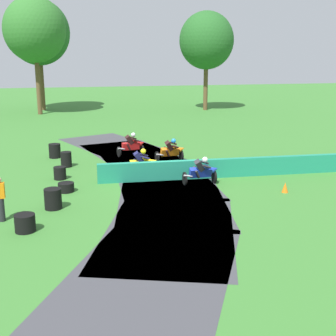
% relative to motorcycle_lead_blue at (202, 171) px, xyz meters
% --- Properties ---
extents(ground_plane, '(120.00, 120.00, 0.00)m').
position_rel_motorcycle_lead_blue_xyz_m(ground_plane, '(-1.54, 1.09, -0.63)').
color(ground_plane, '#38752D').
extents(track_asphalt, '(8.14, 26.58, 0.01)m').
position_rel_motorcycle_lead_blue_xyz_m(track_asphalt, '(-2.42, 1.11, -0.63)').
color(track_asphalt, '#3D3D42').
rests_on(track_asphalt, ground).
extents(safety_barrier, '(15.88, 0.74, 0.90)m').
position_rel_motorcycle_lead_blue_xyz_m(safety_barrier, '(3.29, 0.96, -0.18)').
color(safety_barrier, '#1E8466').
rests_on(safety_barrier, ground).
extents(motorcycle_lead_blue, '(1.68, 0.87, 1.42)m').
position_rel_motorcycle_lead_blue_xyz_m(motorcycle_lead_blue, '(0.00, 0.00, 0.00)').
color(motorcycle_lead_blue, black).
rests_on(motorcycle_lead_blue, ground).
extents(motorcycle_chase_yellow, '(1.68, 0.74, 1.42)m').
position_rel_motorcycle_lead_blue_xyz_m(motorcycle_chase_yellow, '(-2.46, 1.98, 0.03)').
color(motorcycle_chase_yellow, black).
rests_on(motorcycle_chase_yellow, ground).
extents(motorcycle_trailing_orange, '(1.68, 0.94, 1.42)m').
position_rel_motorcycle_lead_blue_xyz_m(motorcycle_trailing_orange, '(-0.41, 4.63, -0.00)').
color(motorcycle_trailing_orange, black).
rests_on(motorcycle_trailing_orange, ground).
extents(motorcycle_fourth_red, '(1.69, 0.95, 1.42)m').
position_rel_motorcycle_lead_blue_xyz_m(motorcycle_fourth_red, '(-2.32, 6.49, 0.03)').
color(motorcycle_fourth_red, black).
rests_on(motorcycle_fourth_red, ground).
extents(tire_stack_near, '(0.69, 0.69, 0.60)m').
position_rel_motorcycle_lead_blue_xyz_m(tire_stack_near, '(-7.39, -4.20, -0.33)').
color(tire_stack_near, black).
rests_on(tire_stack_near, ground).
extents(tire_stack_mid_a, '(0.66, 0.66, 0.80)m').
position_rel_motorcycle_lead_blue_xyz_m(tire_stack_mid_a, '(-6.53, -2.02, -0.23)').
color(tire_stack_mid_a, black).
rests_on(tire_stack_mid_a, ground).
extents(tire_stack_mid_b, '(0.69, 0.69, 0.40)m').
position_rel_motorcycle_lead_blue_xyz_m(tire_stack_mid_b, '(-6.05, 0.13, -0.43)').
color(tire_stack_mid_b, black).
rests_on(tire_stack_mid_b, ground).
extents(tire_stack_far, '(0.58, 0.58, 0.60)m').
position_rel_motorcycle_lead_blue_xyz_m(tire_stack_far, '(-6.34, 2.25, -0.33)').
color(tire_stack_far, black).
rests_on(tire_stack_far, ground).
extents(tire_stack_extra_a, '(0.57, 0.57, 0.80)m').
position_rel_motorcycle_lead_blue_xyz_m(tire_stack_extra_a, '(-6.04, 4.65, -0.23)').
color(tire_stack_extra_a, black).
rests_on(tire_stack_extra_a, ground).
extents(tire_stack_extra_b, '(0.66, 0.66, 0.80)m').
position_rel_motorcycle_lead_blue_xyz_m(tire_stack_extra_b, '(-6.68, 6.97, -0.23)').
color(tire_stack_extra_b, black).
rests_on(tire_stack_extra_b, ground).
extents(track_marshal, '(0.34, 0.24, 1.63)m').
position_rel_motorcycle_lead_blue_xyz_m(track_marshal, '(-8.29, -3.00, 0.19)').
color(track_marshal, '#232328').
rests_on(track_marshal, ground).
extents(traffic_cone, '(0.28, 0.28, 0.44)m').
position_rel_motorcycle_lead_blue_xyz_m(traffic_cone, '(3.15, -1.94, -0.41)').
color(traffic_cone, orange).
rests_on(traffic_cone, ground).
extents(tree_far_left, '(6.17, 6.17, 10.97)m').
position_rel_motorcycle_lead_blue_xyz_m(tree_far_left, '(-8.37, 29.95, 7.09)').
color(tree_far_left, brown).
rests_on(tree_far_left, ground).
extents(tree_far_right, '(5.46, 5.46, 9.83)m').
position_rel_motorcycle_lead_blue_xyz_m(tree_far_right, '(8.04, 26.45, 6.31)').
color(tree_far_right, brown).
rests_on(tree_far_right, ground).
extents(tree_mid_rise, '(5.73, 5.73, 10.85)m').
position_rel_motorcycle_lead_blue_xyz_m(tree_mid_rise, '(-8.53, 26.52, 7.19)').
color(tree_mid_rise, brown).
rests_on(tree_mid_rise, ground).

